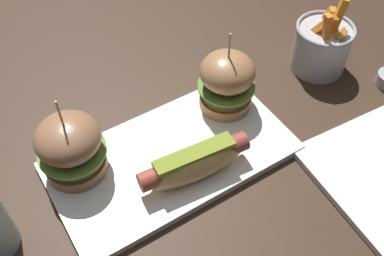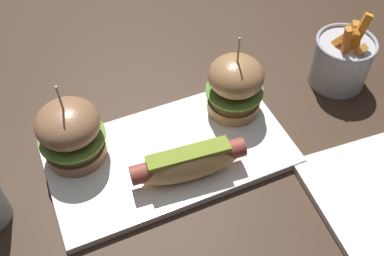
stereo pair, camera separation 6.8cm
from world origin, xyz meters
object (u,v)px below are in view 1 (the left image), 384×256
Objects in this scene: slider_right at (227,81)px; fries_bucket at (322,46)px; platter_main at (172,157)px; slider_left at (71,147)px; hot_dog at (194,163)px.

slider_right is 0.21m from fries_bucket.
slider_right is (0.13, 0.05, 0.06)m from platter_main.
platter_main is 2.58× the size of slider_left.
slider_left is at bearing 144.21° from hot_dog.
platter_main is 0.15m from slider_right.
hot_dog is 1.20× the size of slider_left.
hot_dog is 1.21× the size of fries_bucket.
platter_main is 0.16m from slider_left.
platter_main is 0.35m from fries_bucket.
slider_right reaches higher than hot_dog.
slider_right is (0.12, 0.09, 0.02)m from hot_dog.
slider_left is 1.01× the size of fries_bucket.
slider_left is 0.27m from slider_right.
fries_bucket is (0.48, -0.01, -0.02)m from slider_left.
hot_dog is at bearing -35.79° from slider_left.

